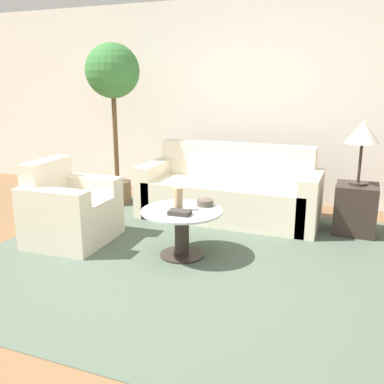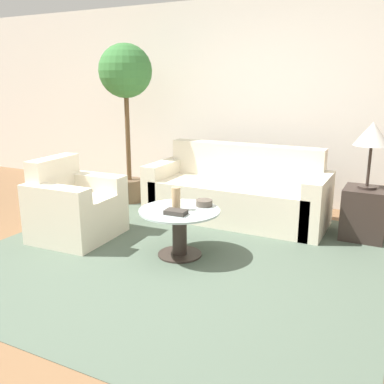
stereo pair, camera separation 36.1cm
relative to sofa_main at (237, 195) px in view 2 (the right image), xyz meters
name	(u,v)px [view 2 (the right image)]	position (x,y,z in m)	size (l,w,h in m)	color
ground_plane	(125,283)	(-0.19, -1.97, -0.29)	(14.00, 14.00, 0.00)	brown
wall_back	(251,102)	(-0.19, 0.94, 1.01)	(10.00, 0.06, 2.60)	white
rug	(180,255)	(-0.07, -1.28, -0.28)	(3.60, 3.40, 0.01)	#4C5B4C
sofa_main	(237,195)	(0.00, 0.00, 0.00)	(2.06, 0.78, 0.85)	beige
armchair	(73,210)	(-1.28, -1.33, 0.00)	(0.76, 0.84, 0.82)	beige
coffee_table	(180,226)	(-0.07, -1.28, 0.00)	(0.74, 0.74, 0.44)	#332823
side_table	(364,213)	(1.39, -0.03, -0.02)	(0.42, 0.42, 0.53)	#332823
table_lamp	(372,136)	(1.39, -0.03, 0.77)	(0.35, 0.35, 0.66)	#332823
potted_plant	(126,85)	(-1.54, 0.04, 1.23)	(0.67, 0.67, 2.02)	brown
vase	(176,199)	(-0.09, -1.29, 0.26)	(0.08, 0.08, 0.21)	tan
bowl	(204,203)	(0.08, -1.07, 0.19)	(0.15, 0.15, 0.06)	brown
book_stack	(176,212)	(-0.03, -1.41, 0.18)	(0.19, 0.13, 0.04)	#38332D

